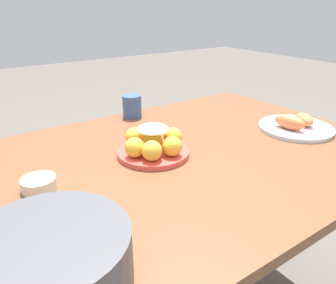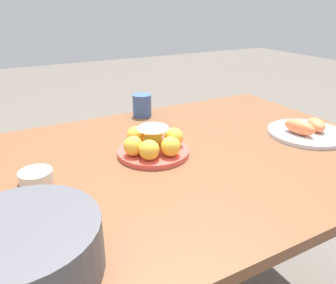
{
  "view_description": "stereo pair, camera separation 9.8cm",
  "coord_description": "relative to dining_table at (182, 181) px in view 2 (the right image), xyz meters",
  "views": [
    {
      "loc": [
        0.55,
        0.72,
        1.15
      ],
      "look_at": [
        0.04,
        -0.02,
        0.76
      ],
      "focal_mm": 35.0,
      "sensor_mm": 36.0,
      "label": 1
    },
    {
      "loc": [
        0.47,
        0.77,
        1.15
      ],
      "look_at": [
        0.04,
        -0.02,
        0.76
      ],
      "focal_mm": 35.0,
      "sensor_mm": 36.0,
      "label": 2
    }
  ],
  "objects": [
    {
      "name": "sauce_bowl",
      "position": [
        0.42,
        -0.04,
        0.11
      ],
      "size": [
        0.09,
        0.09,
        0.03
      ],
      "color": "silver",
      "rests_on": "dining_table"
    },
    {
      "name": "serving_bowl",
      "position": [
        0.48,
        0.28,
        0.15
      ],
      "size": [
        0.26,
        0.26,
        0.1
      ],
      "color": "#4C4C51",
      "rests_on": "dining_table"
    },
    {
      "name": "dining_table",
      "position": [
        0.0,
        0.0,
        0.0
      ],
      "size": [
        1.3,
        0.91,
        0.72
      ],
      "color": "brown",
      "rests_on": "ground_plane"
    },
    {
      "name": "cake_plate",
      "position": [
        0.08,
        -0.04,
        0.13
      ],
      "size": [
        0.22,
        0.22,
        0.09
      ],
      "color": "#E04C42",
      "rests_on": "dining_table"
    },
    {
      "name": "seafood_platter",
      "position": [
        -0.45,
        0.08,
        0.11
      ],
      "size": [
        0.26,
        0.26,
        0.06
      ],
      "color": "silver",
      "rests_on": "dining_table"
    },
    {
      "name": "cup_near",
      "position": [
        -0.04,
        -0.39,
        0.14
      ],
      "size": [
        0.07,
        0.07,
        0.09
      ],
      "color": "#38568E",
      "rests_on": "dining_table"
    }
  ]
}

